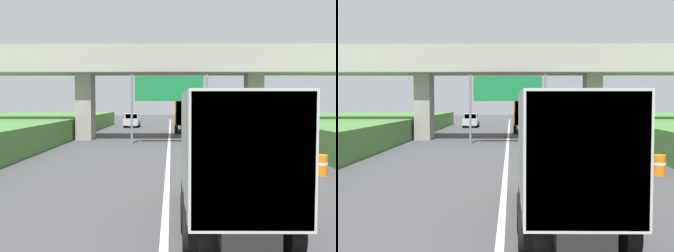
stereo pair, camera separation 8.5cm
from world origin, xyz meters
The scene contains 8 objects.
lane_centre_stripe centered at (0.00, 26.57, 0.00)m, with size 0.20×93.13×0.01m, color white.
overpass_bridge centered at (0.00, 33.21, 5.84)m, with size 40.00×4.80×7.75m.
overhead_highway_sign centered at (0.00, 29.50, 3.87)m, with size 5.88×0.18×5.25m.
truck_orange centered at (1.72, 42.26, 1.93)m, with size 2.44×7.30×3.44m.
truck_yellow centered at (1.62, 8.29, 1.93)m, with size 2.44×7.30×3.44m.
car_silver centered at (-4.76, 50.26, 0.86)m, with size 1.86×4.10×1.72m.
construction_barrel_2 centered at (6.67, 15.66, 0.46)m, with size 0.57×0.57×0.90m.
construction_barrel_3 centered at (6.45, 20.42, 0.46)m, with size 0.57×0.57×0.90m.
Camera 2 is at (0.25, -2.59, 3.20)m, focal length 45.20 mm.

